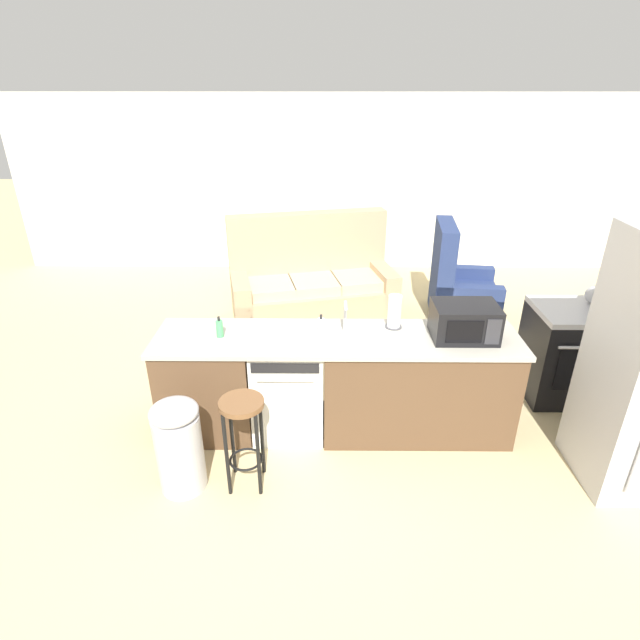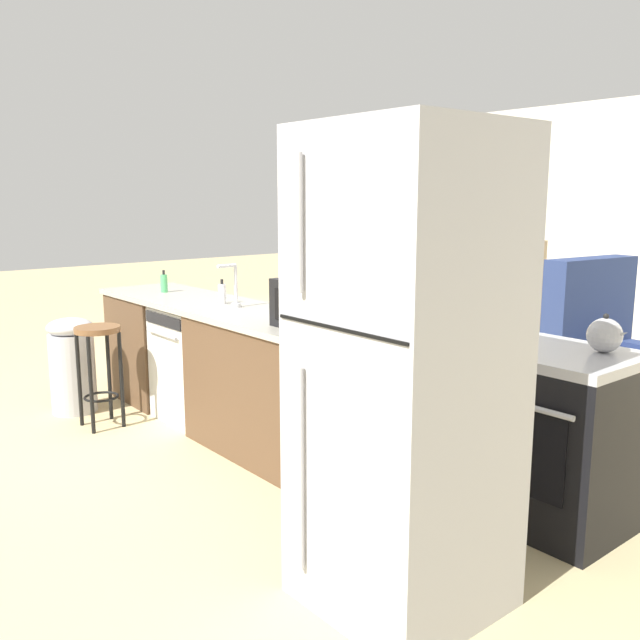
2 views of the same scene
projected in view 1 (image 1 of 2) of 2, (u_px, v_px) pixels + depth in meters
The scene contains 15 objects.
ground_plane at pixel (318, 427), 4.39m from camera, with size 24.00×24.00×0.00m, color tan.
wall_back at pixel (341, 185), 7.60m from camera, with size 10.00×0.06×2.60m.
kitchen_counter at pixel (347, 387), 4.20m from camera, with size 2.94×0.66×0.90m.
dishwasher at pixel (289, 387), 4.20m from camera, with size 0.58×0.61×0.84m.
stove_range at pixel (570, 353), 4.66m from camera, with size 0.76×0.68×0.90m.
microwave at pixel (465, 321), 3.92m from camera, with size 0.50×0.37×0.28m.
sink_faucet at pixel (345, 321), 3.95m from camera, with size 0.07×0.18×0.30m.
paper_towel_roll at pixel (394, 312), 4.08m from camera, with size 0.14×0.14×0.28m.
soap_bottle at pixel (321, 326), 3.99m from camera, with size 0.06×0.06×0.18m.
dish_soap_bottle at pixel (220, 328), 3.96m from camera, with size 0.06×0.06×0.18m.
kettle at pixel (595, 295), 4.55m from camera, with size 0.21×0.17×0.19m.
bar_stool at pixel (243, 425), 3.55m from camera, with size 0.32×0.32×0.74m.
trash_bin at pixel (179, 445), 3.60m from camera, with size 0.35×0.35×0.74m.
couch at pixel (311, 285), 6.34m from camera, with size 2.15×1.32×1.27m.
armchair at pixel (456, 290), 6.31m from camera, with size 0.89×0.94×1.20m.
Camera 1 is at (0.04, -3.54, 2.76)m, focal length 28.00 mm.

